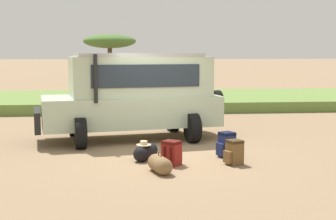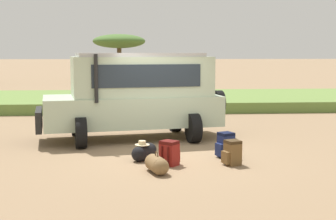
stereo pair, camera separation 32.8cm
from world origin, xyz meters
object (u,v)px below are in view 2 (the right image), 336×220
Objects in this scene: acacia_tree_centre_back at (119,42)px; backpack_beside_front_wheel at (232,153)px; duffel_bag_soft_canvas at (157,164)px; duffel_bag_low_black_case at (144,152)px; backpack_cluster_center at (225,145)px; backpack_near_rear_wheel at (170,153)px; safari_vehicle at (136,94)px.

backpack_beside_front_wheel is at bearing -83.72° from acacia_tree_centre_back.
duffel_bag_low_black_case is at bearing 100.68° from duffel_bag_soft_canvas.
duffel_bag_soft_canvas is (0.23, -1.22, -0.01)m from duffel_bag_low_black_case.
duffel_bag_soft_canvas is (-1.69, -0.55, -0.09)m from backpack_beside_front_wheel.
duffel_bag_soft_canvas is 31.78m from acacia_tree_centre_back.
backpack_near_rear_wheel is at bearing -154.23° from backpack_cluster_center.
safari_vehicle is at bearing 102.44° from backpack_near_rear_wheel.
backpack_cluster_center is 30.63m from acacia_tree_centre_back.
backpack_cluster_center is (2.08, -2.57, -1.00)m from safari_vehicle.
safari_vehicle is 4.03m from duffel_bag_soft_canvas.
acacia_tree_centre_back is (-3.41, 31.02, 3.11)m from backpack_beside_front_wheel.
duffel_bag_soft_canvas is at bearing -86.86° from acacia_tree_centre_back.
backpack_cluster_center is at bearing 37.42° from duffel_bag_soft_canvas.
backpack_cluster_center is at bearing 1.91° from duffel_bag_low_black_case.
duffel_bag_soft_canvas is (0.40, -3.86, -1.12)m from safari_vehicle.
safari_vehicle is at bearing 95.91° from duffel_bag_soft_canvas.
backpack_cluster_center reaches higher than duffel_bag_low_black_case.
safari_vehicle reaches higher than backpack_beside_front_wheel.
safari_vehicle is 9.19× the size of backpack_cluster_center.
backpack_near_rear_wheel is 0.81m from duffel_bag_low_black_case.
backpack_near_rear_wheel is 0.68× the size of duffel_bag_soft_canvas.
backpack_near_rear_wheel reaches higher than duffel_bag_soft_canvas.
duffel_bag_low_black_case reaches higher than duffel_bag_soft_canvas.
duffel_bag_soft_canvas is (-0.31, -0.63, -0.09)m from backpack_near_rear_wheel.
backpack_beside_front_wheel is 0.12× the size of acacia_tree_centre_back.
duffel_bag_soft_canvas is at bearing -84.09° from safari_vehicle.
safari_vehicle is 27.82m from acacia_tree_centre_back.
acacia_tree_centre_back is at bearing 92.83° from duffel_bag_low_black_case.
backpack_beside_front_wheel is at bearing -19.42° from duffel_bag_low_black_case.
safari_vehicle is 3.46m from backpack_near_rear_wheel.
backpack_beside_front_wheel reaches higher than duffel_bag_soft_canvas.
acacia_tree_centre_back is (-2.04, 30.94, 3.11)m from backpack_near_rear_wheel.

